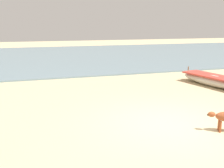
{
  "coord_description": "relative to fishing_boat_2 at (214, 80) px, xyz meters",
  "views": [
    {
      "loc": [
        -3.76,
        -6.39,
        2.88
      ],
      "look_at": [
        -0.81,
        3.12,
        0.6
      ],
      "focal_mm": 42.12,
      "sensor_mm": 36.0,
      "label": 1
    }
  ],
  "objects": [
    {
      "name": "ground",
      "position": [
        -4.48,
        -3.8,
        -0.27
      ],
      "size": [
        80.0,
        80.0,
        0.0
      ],
      "primitive_type": "plane",
      "color": "#CCB789"
    },
    {
      "name": "sea_water",
      "position": [
        -4.48,
        13.78,
        -0.23
      ],
      "size": [
        60.0,
        20.0,
        0.08
      ],
      "primitive_type": "cube",
      "color": "slate",
      "rests_on": "ground"
    },
    {
      "name": "fishing_boat_2",
      "position": [
        0.0,
        0.0,
        0.0
      ],
      "size": [
        1.77,
        3.81,
        0.7
      ],
      "rotation": [
        0.0,
        0.0,
        1.78
      ],
      "color": "beige",
      "rests_on": "ground"
    }
  ]
}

